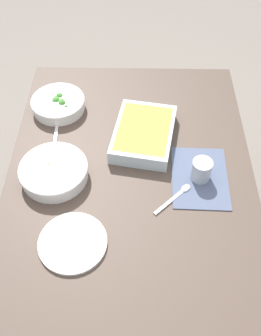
{
  "coord_description": "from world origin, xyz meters",
  "views": [
    {
      "loc": [
        0.9,
        0.02,
        1.85
      ],
      "look_at": [
        0.0,
        0.0,
        0.74
      ],
      "focal_mm": 41.57,
      "sensor_mm": 36.0,
      "label": 1
    }
  ],
  "objects_px": {
    "baking_dish": "(144,133)",
    "drink_cup": "(201,171)",
    "broccoli_bowl": "(58,103)",
    "spoon_by_broccoli": "(57,122)",
    "stew_bowl": "(54,171)",
    "spoon_by_stew": "(66,172)",
    "side_plate": "(73,243)",
    "spoon_spare": "(178,195)"
  },
  "relations": [
    {
      "from": "spoon_by_stew",
      "to": "spoon_by_broccoli",
      "type": "height_order",
      "value": "same"
    },
    {
      "from": "broccoli_bowl",
      "to": "spoon_spare",
      "type": "relative_size",
      "value": 1.6
    },
    {
      "from": "broccoli_bowl",
      "to": "spoon_by_broccoli",
      "type": "relative_size",
      "value": 1.27
    },
    {
      "from": "stew_bowl",
      "to": "spoon_spare",
      "type": "xyz_separation_m",
      "value": [
        0.08,
        0.44,
        -0.03
      ]
    },
    {
      "from": "broccoli_bowl",
      "to": "drink_cup",
      "type": "bearing_deg",
      "value": 57.31
    },
    {
      "from": "stew_bowl",
      "to": "spoon_by_broccoli",
      "type": "height_order",
      "value": "stew_bowl"
    },
    {
      "from": "spoon_by_broccoli",
      "to": "drink_cup",
      "type": "bearing_deg",
      "value": 63.93
    },
    {
      "from": "drink_cup",
      "to": "side_plate",
      "type": "xyz_separation_m",
      "value": [
        0.27,
        -0.43,
        -0.03
      ]
    },
    {
      "from": "broccoli_bowl",
      "to": "spoon_by_broccoli",
      "type": "bearing_deg",
      "value": 2.76
    },
    {
      "from": "baking_dish",
      "to": "drink_cup",
      "type": "distance_m",
      "value": 0.28
    },
    {
      "from": "spoon_by_stew",
      "to": "spoon_spare",
      "type": "relative_size",
      "value": 1.19
    },
    {
      "from": "broccoli_bowl",
      "to": "baking_dish",
      "type": "xyz_separation_m",
      "value": [
        0.17,
        0.35,
        0.0
      ]
    },
    {
      "from": "baking_dish",
      "to": "drink_cup",
      "type": "bearing_deg",
      "value": 47.29
    },
    {
      "from": "stew_bowl",
      "to": "spoon_by_broccoli",
      "type": "distance_m",
      "value": 0.28
    },
    {
      "from": "stew_bowl",
      "to": "drink_cup",
      "type": "relative_size",
      "value": 2.9
    },
    {
      "from": "stew_bowl",
      "to": "drink_cup",
      "type": "bearing_deg",
      "value": 90.54
    },
    {
      "from": "baking_dish",
      "to": "spoon_by_broccoli",
      "type": "distance_m",
      "value": 0.36
    },
    {
      "from": "broccoli_bowl",
      "to": "spoon_by_stew",
      "type": "bearing_deg",
      "value": 11.88
    },
    {
      "from": "side_plate",
      "to": "spoon_spare",
      "type": "bearing_deg",
      "value": 119.08
    },
    {
      "from": "spoon_by_stew",
      "to": "spoon_spare",
      "type": "distance_m",
      "value": 0.41
    },
    {
      "from": "drink_cup",
      "to": "spoon_by_broccoli",
      "type": "distance_m",
      "value": 0.62
    },
    {
      "from": "side_plate",
      "to": "drink_cup",
      "type": "bearing_deg",
      "value": 122.46
    },
    {
      "from": "broccoli_bowl",
      "to": "spoon_by_broccoli",
      "type": "distance_m",
      "value": 0.09
    },
    {
      "from": "stew_bowl",
      "to": "drink_cup",
      "type": "distance_m",
      "value": 0.52
    },
    {
      "from": "drink_cup",
      "to": "spoon_spare",
      "type": "distance_m",
      "value": 0.12
    },
    {
      "from": "spoon_by_stew",
      "to": "side_plate",
      "type": "bearing_deg",
      "value": 10.89
    },
    {
      "from": "stew_bowl",
      "to": "spoon_spare",
      "type": "relative_size",
      "value": 1.77
    },
    {
      "from": "spoon_spare",
      "to": "spoon_by_stew",
      "type": "bearing_deg",
      "value": -103.44
    },
    {
      "from": "drink_cup",
      "to": "spoon_spare",
      "type": "xyz_separation_m",
      "value": [
        0.08,
        -0.09,
        -0.03
      ]
    },
    {
      "from": "drink_cup",
      "to": "spoon_by_stew",
      "type": "bearing_deg",
      "value": -91.63
    },
    {
      "from": "side_plate",
      "to": "spoon_by_broccoli",
      "type": "distance_m",
      "value": 0.56
    },
    {
      "from": "spoon_by_broccoli",
      "to": "stew_bowl",
      "type": "bearing_deg",
      "value": 6.03
    },
    {
      "from": "side_plate",
      "to": "spoon_by_broccoli",
      "type": "height_order",
      "value": "side_plate"
    },
    {
      "from": "stew_bowl",
      "to": "baking_dish",
      "type": "distance_m",
      "value": 0.37
    },
    {
      "from": "side_plate",
      "to": "spoon_by_stew",
      "type": "distance_m",
      "value": 0.29
    },
    {
      "from": "stew_bowl",
      "to": "baking_dish",
      "type": "xyz_separation_m",
      "value": [
        -0.19,
        0.32,
        0.0
      ]
    },
    {
      "from": "spoon_by_broccoli",
      "to": "side_plate",
      "type": "bearing_deg",
      "value": 12.78
    },
    {
      "from": "stew_bowl",
      "to": "drink_cup",
      "type": "height_order",
      "value": "drink_cup"
    },
    {
      "from": "spoon_by_broccoli",
      "to": "spoon_spare",
      "type": "relative_size",
      "value": 1.26
    },
    {
      "from": "baking_dish",
      "to": "side_plate",
      "type": "relative_size",
      "value": 1.51
    },
    {
      "from": "spoon_by_stew",
      "to": "stew_bowl",
      "type": "bearing_deg",
      "value": -64.42
    },
    {
      "from": "side_plate",
      "to": "spoon_by_stew",
      "type": "bearing_deg",
      "value": -169.11
    }
  ]
}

